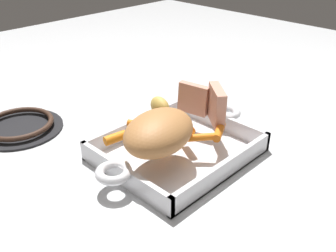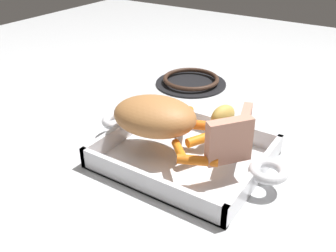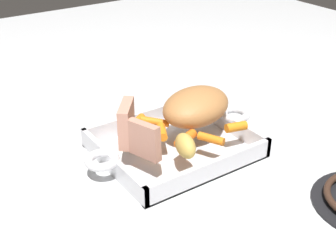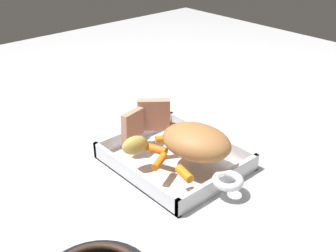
# 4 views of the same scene
# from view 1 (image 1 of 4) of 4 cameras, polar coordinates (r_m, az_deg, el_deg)

# --- Properties ---
(ground_plane) EXTENTS (2.38, 2.38, 0.00)m
(ground_plane) POSITION_cam_1_polar(r_m,az_deg,el_deg) (0.78, 1.38, -4.31)
(ground_plane) COLOR silver
(roasting_dish) EXTENTS (0.39, 0.25, 0.05)m
(roasting_dish) POSITION_cam_1_polar(r_m,az_deg,el_deg) (0.77, 1.39, -3.40)
(roasting_dish) COLOR silver
(roasting_dish) RESTS_ON ground_plane
(pork_roast) EXTENTS (0.18, 0.15, 0.07)m
(pork_roast) POSITION_cam_1_polar(r_m,az_deg,el_deg) (0.69, -1.37, -0.90)
(pork_roast) COLOR #B07440
(pork_roast) RESTS_ON roasting_dish
(roast_slice_thick) EXTENTS (0.03, 0.07, 0.07)m
(roast_slice_thick) POSITION_cam_1_polar(r_m,az_deg,el_deg) (0.83, 3.82, 4.10)
(roast_slice_thick) COLOR tan
(roast_slice_thick) RESTS_ON roasting_dish
(roast_slice_thin) EXTENTS (0.06, 0.07, 0.08)m
(roast_slice_thin) POSITION_cam_1_polar(r_m,az_deg,el_deg) (0.79, 7.33, 3.05)
(roast_slice_thin) COLOR tan
(roast_slice_thin) RESTS_ON roasting_dish
(baby_carrot_center_left) EXTENTS (0.06, 0.04, 0.02)m
(baby_carrot_center_left) POSITION_cam_1_polar(r_m,az_deg,el_deg) (0.78, -0.77, 0.68)
(baby_carrot_center_left) COLOR orange
(baby_carrot_center_left) RESTS_ON roasting_dish
(baby_carrot_center_right) EXTENTS (0.06, 0.06, 0.02)m
(baby_carrot_center_right) POSITION_cam_1_polar(r_m,az_deg,el_deg) (0.73, 5.19, -1.68)
(baby_carrot_center_right) COLOR orange
(baby_carrot_center_right) RESTS_ON roasting_dish
(baby_carrot_southwest) EXTENTS (0.05, 0.03, 0.02)m
(baby_carrot_southwest) POSITION_cam_1_polar(r_m,az_deg,el_deg) (0.73, -7.92, -1.77)
(baby_carrot_southwest) COLOR orange
(baby_carrot_southwest) RESTS_ON roasting_dish
(baby_carrot_short) EXTENTS (0.04, 0.05, 0.02)m
(baby_carrot_short) POSITION_cam_1_polar(r_m,az_deg,el_deg) (0.77, 3.02, -0.07)
(baby_carrot_short) COLOR orange
(baby_carrot_short) RESTS_ON roasting_dish
(baby_carrot_northwest) EXTENTS (0.07, 0.05, 0.02)m
(baby_carrot_northwest) POSITION_cam_1_polar(r_m,az_deg,el_deg) (0.76, 7.71, -0.77)
(baby_carrot_northwest) COLOR orange
(baby_carrot_northwest) RESTS_ON roasting_dish
(baby_carrot_long) EXTENTS (0.04, 0.05, 0.02)m
(baby_carrot_long) POSITION_cam_1_polar(r_m,az_deg,el_deg) (0.77, -4.26, 0.16)
(baby_carrot_long) COLOR orange
(baby_carrot_long) RESTS_ON roasting_dish
(potato_near_roast) EXTENTS (0.05, 0.07, 0.04)m
(potato_near_roast) POSITION_cam_1_polar(r_m,az_deg,el_deg) (0.82, -1.21, 2.92)
(potato_near_roast) COLOR gold
(potato_near_roast) RESTS_ON roasting_dish
(stove_burner_rear) EXTENTS (0.19, 0.19, 0.02)m
(stove_burner_rear) POSITION_cam_1_polar(r_m,az_deg,el_deg) (0.93, -21.48, 0.04)
(stove_burner_rear) COLOR black
(stove_burner_rear) RESTS_ON ground_plane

